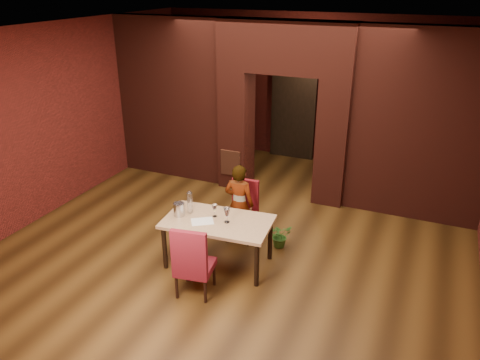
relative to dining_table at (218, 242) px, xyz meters
The scene contains 24 objects.
floor 0.82m from the dining_table, 87.63° to the left, with size 8.00×8.00×0.00m, color #4C3013.
ceiling 2.94m from the dining_table, 87.63° to the left, with size 7.00×8.00×0.04m, color silver.
wall_back 4.90m from the dining_table, 89.63° to the left, with size 7.00×0.04×3.20m, color maroon.
wall_front 3.49m from the dining_table, 89.46° to the right, with size 7.00×0.04×3.20m, color maroon.
wall_left 3.76m from the dining_table, 167.93° to the left, with size 0.04×8.00×3.20m, color maroon.
pillar_left 3.00m from the dining_table, 108.54° to the left, with size 0.55×0.55×2.30m, color maroon.
pillar_right 3.02m from the dining_table, 70.32° to the left, with size 0.55×0.55×2.30m, color maroon.
lintel 3.64m from the dining_table, 89.36° to the left, with size 2.45×0.55×0.90m, color maroon.
wing_wall_left 3.81m from the dining_table, 130.38° to the left, with size 2.27×0.35×3.20m, color maroon.
wing_wall_right 3.85m from the dining_table, 48.88° to the left, with size 2.27×0.35×3.20m, color maroon.
vent_panel 2.62m from the dining_table, 110.59° to the left, with size 0.40×0.03×0.50m, color brown.
rear_door 4.75m from the dining_table, 94.51° to the left, with size 0.90×0.08×2.10m, color black.
rear_door_frame 4.71m from the dining_table, 94.55° to the left, with size 1.02×0.04×2.22m, color black.
dining_table is the anchor object (origin of this frame).
chair_far 0.79m from the dining_table, 87.99° to the left, with size 0.44×0.44×0.96m, color maroon.
chair_near 0.74m from the dining_table, 88.55° to the right, with size 0.46×0.46×1.02m, color maroon.
person_seated 0.77m from the dining_table, 88.40° to the left, with size 0.47×0.31×1.29m, color white.
wine_glass_a 0.47m from the dining_table, 136.53° to the left, with size 0.08×0.08×0.19m, color white, non-canonical shape.
wine_glass_b 0.48m from the dining_table, ahead, with size 0.09×0.09×0.21m, color white, non-canonical shape.
wine_glass_c 0.49m from the dining_table, ahead, with size 0.09×0.09×0.22m, color white, non-canonical shape.
tasting_sheet 0.42m from the dining_table, 146.91° to the right, with size 0.31×0.22×0.00m, color white.
wine_bucket 0.73m from the dining_table, behind, with size 0.16×0.16×0.20m, color #AFAFB7.
water_bottle 0.71m from the dining_table, behind, with size 0.08×0.08×0.34m, color white.
potted_plant 1.06m from the dining_table, 49.93° to the left, with size 0.34×0.29×0.38m, color #2F601F.
Camera 1 is at (2.57, -5.95, 3.88)m, focal length 35.00 mm.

